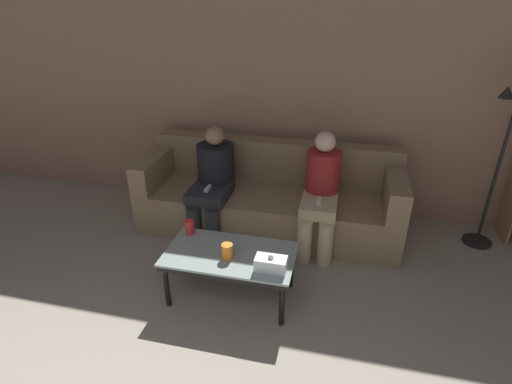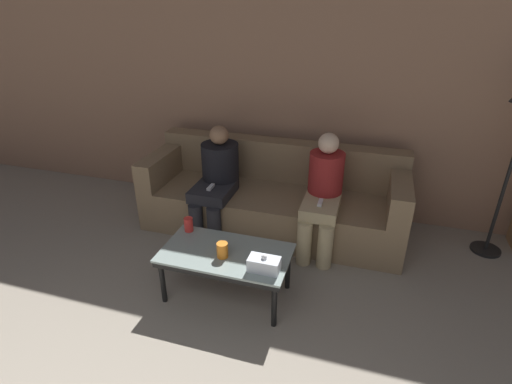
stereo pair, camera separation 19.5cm
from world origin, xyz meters
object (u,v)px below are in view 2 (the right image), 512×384
(seated_person_left_end, at_px, (217,177))
(coffee_table, at_px, (226,257))
(couch, at_px, (273,199))
(seated_person_mid_left, at_px, (323,191))
(tissue_box, at_px, (264,264))
(cup_near_left, at_px, (222,250))
(cup_near_right, at_px, (189,224))

(seated_person_left_end, bearing_deg, coffee_table, -64.67)
(couch, relative_size, seated_person_mid_left, 2.35)
(couch, distance_m, tissue_box, 1.30)
(cup_near_left, bearing_deg, tissue_box, -11.14)
(tissue_box, distance_m, seated_person_left_end, 1.31)
(coffee_table, distance_m, tissue_box, 0.37)
(couch, bearing_deg, seated_person_left_end, -157.88)
(cup_near_left, xyz_separation_m, tissue_box, (0.33, -0.07, -0.01))
(cup_near_right, bearing_deg, cup_near_left, -33.12)
(coffee_table, bearing_deg, cup_near_left, -90.63)
(coffee_table, distance_m, seated_person_mid_left, 1.10)
(cup_near_right, distance_m, tissue_box, 0.80)
(cup_near_right, xyz_separation_m, tissue_box, (0.73, -0.32, -0.01))
(tissue_box, height_order, seated_person_mid_left, seated_person_mid_left)
(seated_person_left_end, bearing_deg, tissue_box, -53.78)
(couch, xyz_separation_m, seated_person_mid_left, (0.51, -0.22, 0.26))
(cup_near_left, height_order, seated_person_mid_left, seated_person_mid_left)
(tissue_box, bearing_deg, cup_near_left, 168.86)
(seated_person_left_end, bearing_deg, cup_near_left, -66.14)
(coffee_table, distance_m, cup_near_left, 0.12)
(cup_near_left, xyz_separation_m, seated_person_left_end, (-0.44, 0.99, 0.10))
(coffee_table, height_order, cup_near_right, cup_near_right)
(couch, height_order, cup_near_left, couch)
(cup_near_right, bearing_deg, couch, 63.64)
(couch, relative_size, coffee_table, 2.58)
(coffee_table, bearing_deg, seated_person_mid_left, 57.35)
(tissue_box, bearing_deg, couch, 101.73)
(seated_person_mid_left, bearing_deg, cup_near_left, -120.95)
(tissue_box, bearing_deg, seated_person_left_end, 126.22)
(coffee_table, relative_size, cup_near_left, 8.34)
(tissue_box, relative_size, seated_person_left_end, 0.21)
(coffee_table, xyz_separation_m, tissue_box, (0.33, -0.13, 0.09))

